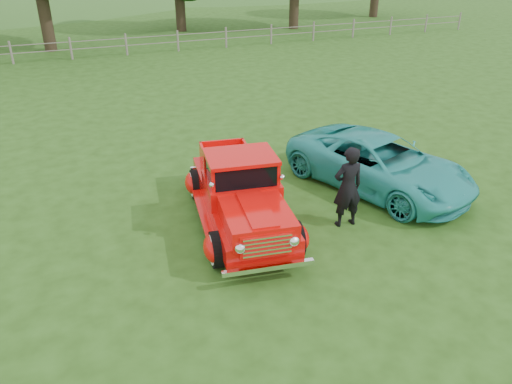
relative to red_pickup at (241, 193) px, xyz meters
name	(u,v)px	position (x,y,z in m)	size (l,w,h in m)	color
ground	(298,259)	(0.59, -1.83, -0.80)	(140.00, 140.00, 0.00)	#234612
distant_hills	(47,36)	(-3.50, 57.64, -5.34)	(116.00, 60.00, 18.00)	#376123
fence_line	(126,44)	(0.59, 20.17, -0.19)	(48.00, 0.12, 1.20)	slate
red_pickup	(241,193)	(0.00, 0.00, 0.00)	(2.73, 5.18, 1.78)	black
teal_sedan	(379,163)	(4.06, 0.42, -0.09)	(2.35, 5.10, 1.42)	teal
man	(348,187)	(2.24, -0.94, 0.18)	(0.71, 0.47, 1.95)	black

